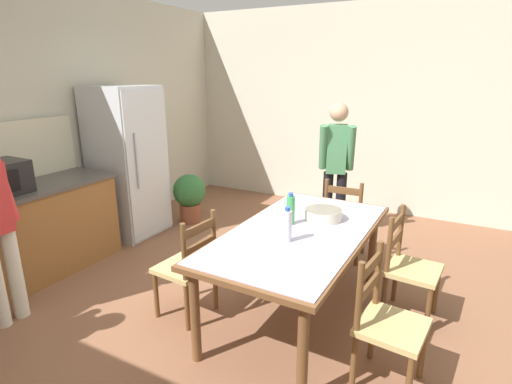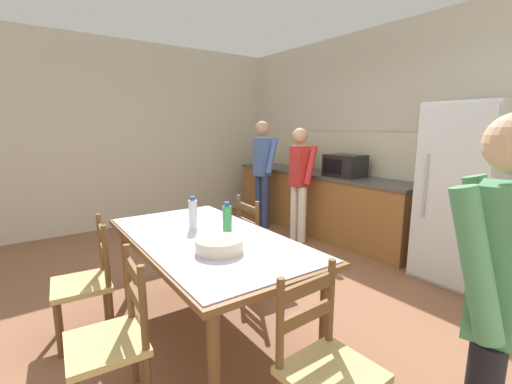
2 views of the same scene
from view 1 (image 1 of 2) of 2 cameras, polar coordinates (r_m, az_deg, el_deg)
The scene contains 14 objects.
ground_plane at distance 3.58m, azimuth -0.97°, elevation -16.82°, with size 8.32×8.32×0.00m, color brown.
wall_back at distance 4.89m, azimuth -29.85°, elevation 8.39°, with size 6.52×0.12×2.90m, color beige.
wall_right at distance 6.06m, azimuth 14.31°, elevation 11.28°, with size 0.12×5.20×2.90m, color beige.
refrigerator at distance 5.15m, azimuth -17.86°, elevation 4.05°, with size 0.71×0.73×1.83m.
dining_table at distance 3.24m, azimuth 6.20°, elevation -6.72°, with size 1.94×1.04×0.77m.
bottle_near_centre at distance 2.96m, azimuth 4.49°, elevation -4.81°, with size 0.07×0.07×0.27m.
bottle_off_centre at distance 3.30m, azimuth 4.96°, elevation -2.54°, with size 0.07×0.07×0.27m.
serving_bowl at distance 3.46m, azimuth 9.61°, elevation -3.05°, with size 0.32×0.32×0.09m.
chair_side_near_left at distance 2.80m, azimuth 18.13°, elevation -17.38°, with size 0.46×0.44×0.91m.
chair_side_near_right at distance 3.55m, azimuth 20.99°, elevation -10.05°, with size 0.45×0.43×0.91m.
chair_head_end at distance 4.43m, azimuth 12.53°, elevation -3.91°, with size 0.41×0.43×0.91m.
chair_side_far_left at distance 3.38m, azimuth -9.65°, elevation -10.49°, with size 0.45×0.43×0.91m.
person_by_table at distance 4.88m, azimuth 11.36°, elevation 3.96°, with size 0.35×0.46×1.64m.
potted_plant at distance 5.46m, azimuth -9.47°, elevation -0.40°, with size 0.44×0.44×0.67m.
Camera 1 is at (-2.60, -1.45, 1.98)m, focal length 28.00 mm.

